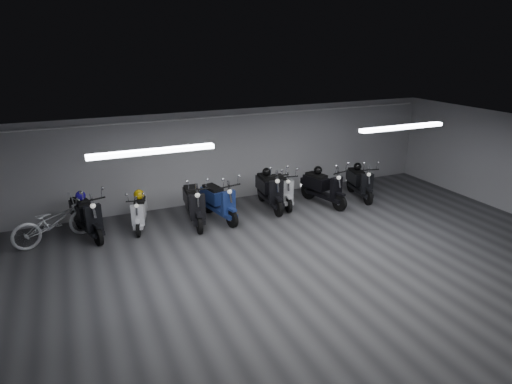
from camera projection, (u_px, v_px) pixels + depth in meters
name	position (u px, v px, depth m)	size (l,w,h in m)	color
floor	(311.00, 272.00, 9.45)	(14.00, 10.00, 0.01)	#37373A
ceiling	(317.00, 145.00, 8.52)	(14.00, 10.00, 0.01)	gray
back_wall	(229.00, 156.00, 13.31)	(14.00, 0.01, 2.80)	#9F9FA1
fluor_strip_left	(153.00, 151.00, 8.27)	(2.40, 0.18, 0.08)	white
fluor_strip_right	(402.00, 127.00, 10.54)	(2.40, 0.18, 0.08)	white
conduit	(229.00, 116.00, 12.83)	(0.05, 0.05, 13.60)	white
scooter_1	(86.00, 210.00, 10.88)	(0.65, 1.96, 1.46)	black
scooter_2	(139.00, 207.00, 11.42)	(0.53, 1.59, 1.19)	silver
scooter_3	(194.00, 198.00, 11.65)	(0.66, 1.99, 1.48)	black
scooter_4	(219.00, 195.00, 11.93)	(0.64, 1.93, 1.44)	navy
scooter_5	(270.00, 184.00, 12.74)	(0.67, 2.00, 1.49)	black
scooter_6	(282.00, 184.00, 13.01)	(0.59, 1.78, 1.33)	#BBBDC1
scooter_7	(324.00, 182.00, 13.04)	(0.65, 1.94, 1.45)	black
scooter_8	(360.00, 177.00, 13.59)	(0.61, 1.83, 1.36)	black
bicycle	(54.00, 217.00, 10.65)	(0.71, 2.02, 1.30)	silver
helmet_0	(139.00, 195.00, 11.53)	(0.28, 0.28, 0.28)	#C69C0B
helmet_1	(318.00, 170.00, 13.15)	(0.25, 0.25, 0.25)	black
helmet_2	(267.00, 172.00, 12.89)	(0.25, 0.25, 0.25)	black
helmet_3	(81.00, 196.00, 10.98)	(0.25, 0.25, 0.25)	#1C0D93
helmet_4	(358.00, 166.00, 13.73)	(0.25, 0.25, 0.25)	black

